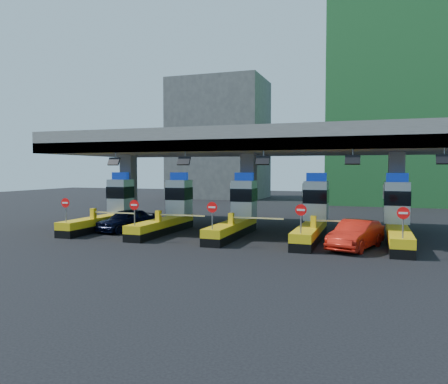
% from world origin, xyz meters
% --- Properties ---
extents(ground, '(120.00, 120.00, 0.00)m').
position_xyz_m(ground, '(0.00, 0.00, 0.00)').
color(ground, black).
rests_on(ground, ground).
extents(toll_canopy, '(28.00, 12.09, 7.00)m').
position_xyz_m(toll_canopy, '(0.00, 2.87, 6.13)').
color(toll_canopy, slate).
rests_on(toll_canopy, ground).
extents(toll_lane_far_left, '(4.43, 8.00, 4.16)m').
position_xyz_m(toll_lane_far_left, '(-10.00, 0.28, 1.40)').
color(toll_lane_far_left, black).
rests_on(toll_lane_far_left, ground).
extents(toll_lane_left, '(4.43, 8.00, 4.16)m').
position_xyz_m(toll_lane_left, '(-5.00, 0.28, 1.40)').
color(toll_lane_left, black).
rests_on(toll_lane_left, ground).
extents(toll_lane_center, '(4.43, 8.00, 4.16)m').
position_xyz_m(toll_lane_center, '(0.00, 0.28, 1.40)').
color(toll_lane_center, black).
rests_on(toll_lane_center, ground).
extents(toll_lane_right, '(4.43, 8.00, 4.16)m').
position_xyz_m(toll_lane_right, '(5.00, 0.28, 1.40)').
color(toll_lane_right, black).
rests_on(toll_lane_right, ground).
extents(toll_lane_far_right, '(4.43, 8.00, 4.16)m').
position_xyz_m(toll_lane_far_right, '(10.00, 0.28, 1.40)').
color(toll_lane_far_right, black).
rests_on(toll_lane_far_right, ground).
extents(bg_building_scaffold, '(18.00, 12.00, 28.00)m').
position_xyz_m(bg_building_scaffold, '(12.00, 32.00, 14.00)').
color(bg_building_scaffold, '#1E5926').
rests_on(bg_building_scaffold, ground).
extents(bg_building_concrete, '(14.00, 10.00, 18.00)m').
position_xyz_m(bg_building_concrete, '(-14.00, 36.00, 9.00)').
color(bg_building_concrete, '#4C4C49').
rests_on(bg_building_concrete, ground).
extents(van, '(2.99, 4.98, 1.59)m').
position_xyz_m(van, '(-7.96, -0.70, 0.79)').
color(van, black).
rests_on(van, ground).
extents(red_car, '(3.06, 5.09, 1.58)m').
position_xyz_m(red_car, '(7.73, -2.70, 0.79)').
color(red_car, red).
rests_on(red_car, ground).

